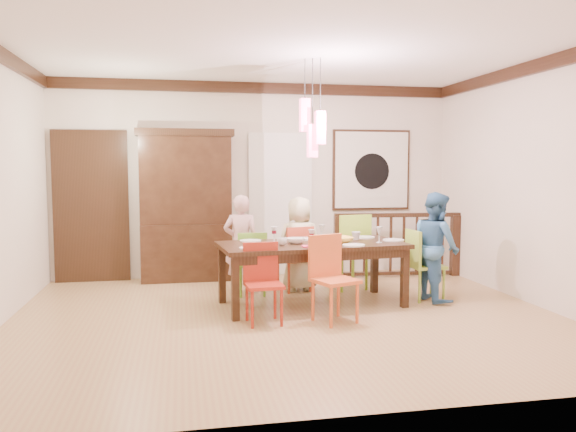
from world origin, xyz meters
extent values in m
plane|color=#A98052|center=(0.00, 0.00, 0.00)|extent=(6.00, 6.00, 0.00)
plane|color=white|center=(0.00, 0.00, 2.90)|extent=(6.00, 6.00, 0.00)
plane|color=beige|center=(0.00, 2.50, 1.45)|extent=(6.00, 0.00, 6.00)
plane|color=beige|center=(3.00, 0.00, 1.45)|extent=(0.00, 5.00, 5.00)
cube|color=black|center=(-2.40, 2.45, 1.05)|extent=(1.04, 0.07, 2.24)
cube|color=silver|center=(0.35, 2.46, 1.05)|extent=(0.97, 0.05, 2.22)
cube|color=black|center=(1.80, 2.47, 1.60)|extent=(1.25, 0.04, 1.25)
cube|color=silver|center=(1.80, 2.44, 1.60)|extent=(1.18, 0.02, 1.18)
cylinder|color=black|center=(1.80, 2.43, 1.58)|extent=(0.56, 0.01, 0.56)
cube|color=#E6456C|center=(0.30, 0.53, 2.25)|extent=(0.11, 0.11, 0.38)
cylinder|color=black|center=(0.30, 0.53, 2.67)|extent=(0.01, 0.01, 0.46)
cube|color=#E6456C|center=(0.46, 0.43, 2.10)|extent=(0.11, 0.11, 0.38)
cylinder|color=black|center=(0.46, 0.43, 2.59)|extent=(0.01, 0.01, 0.61)
cube|color=#E6456C|center=(0.38, 0.48, 1.95)|extent=(0.11, 0.11, 0.38)
cylinder|color=black|center=(0.38, 0.48, 2.52)|extent=(0.01, 0.01, 0.76)
cube|color=black|center=(0.38, 0.48, 0.72)|extent=(2.26, 1.20, 0.05)
cube|color=black|center=(-0.63, 0.89, 0.35)|extent=(0.09, 0.09, 0.70)
cube|color=black|center=(1.39, 0.89, 0.35)|extent=(0.09, 0.09, 0.70)
cube|color=black|center=(-0.63, 0.07, 0.35)|extent=(0.09, 0.09, 0.70)
cube|color=black|center=(1.39, 0.07, 0.35)|extent=(0.09, 0.09, 0.70)
cube|color=black|center=(0.38, 0.91, 0.65)|extent=(1.97, 0.23, 0.10)
cube|color=black|center=(0.38, 0.05, 0.65)|extent=(1.97, 0.23, 0.10)
cube|color=#70B630|center=(-0.26, 1.18, 0.40)|extent=(0.38, 0.38, 0.04)
cube|color=#70B630|center=(-0.26, 1.18, 0.62)|extent=(0.37, 0.05, 0.41)
cylinder|color=#70B630|center=(-0.41, 1.03, 0.19)|extent=(0.03, 0.03, 0.39)
cylinder|color=#70B630|center=(-0.11, 1.03, 0.19)|extent=(0.03, 0.03, 0.39)
cylinder|color=#70B630|center=(-0.41, 1.33, 0.19)|extent=(0.03, 0.03, 0.39)
cylinder|color=#70B630|center=(-0.11, 1.33, 0.19)|extent=(0.03, 0.03, 0.39)
cube|color=#CD482C|center=(0.33, 1.31, 0.42)|extent=(0.49, 0.49, 0.04)
cube|color=#CD482C|center=(0.33, 1.31, 0.66)|extent=(0.39, 0.14, 0.43)
cylinder|color=#CD482C|center=(0.17, 1.15, 0.21)|extent=(0.03, 0.03, 0.41)
cylinder|color=#CD482C|center=(0.49, 1.15, 0.21)|extent=(0.03, 0.03, 0.41)
cylinder|color=#CD482C|center=(0.17, 1.47, 0.21)|extent=(0.03, 0.03, 0.41)
cylinder|color=#CD482C|center=(0.49, 1.47, 0.21)|extent=(0.03, 0.03, 0.41)
cube|color=#96CC34|center=(1.07, 1.29, 0.49)|extent=(0.54, 0.54, 0.04)
cube|color=#96CC34|center=(1.07, 1.29, 0.77)|extent=(0.46, 0.13, 0.50)
cylinder|color=#96CC34|center=(0.88, 1.10, 0.24)|extent=(0.04, 0.04, 0.48)
cylinder|color=#96CC34|center=(1.25, 1.10, 0.24)|extent=(0.04, 0.04, 0.48)
cylinder|color=#96CC34|center=(0.88, 1.47, 0.24)|extent=(0.04, 0.04, 0.48)
cylinder|color=#96CC34|center=(1.25, 1.47, 0.24)|extent=(0.04, 0.04, 0.48)
cube|color=#9F2515|center=(-0.30, -0.20, 0.41)|extent=(0.40, 0.40, 0.04)
cube|color=#9F2515|center=(-0.30, -0.20, 0.63)|extent=(0.38, 0.06, 0.42)
cylinder|color=#9F2515|center=(-0.45, -0.35, 0.20)|extent=(0.03, 0.03, 0.40)
cylinder|color=#9F2515|center=(-0.14, -0.35, 0.20)|extent=(0.03, 0.03, 0.40)
cylinder|color=#9F2515|center=(-0.45, -0.05, 0.20)|extent=(0.03, 0.03, 0.40)
cylinder|color=#9F2515|center=(-0.14, -0.05, 0.20)|extent=(0.03, 0.03, 0.40)
cube|color=#DB5D2C|center=(0.45, -0.28, 0.45)|extent=(0.53, 0.53, 0.04)
cube|color=#DB5D2C|center=(0.45, -0.28, 0.69)|extent=(0.40, 0.18, 0.45)
cylinder|color=#DB5D2C|center=(0.28, -0.45, 0.22)|extent=(0.04, 0.04, 0.44)
cylinder|color=#DB5D2C|center=(0.62, -0.45, 0.22)|extent=(0.04, 0.04, 0.44)
cylinder|color=#DB5D2C|center=(0.28, -0.11, 0.22)|extent=(0.04, 0.04, 0.44)
cylinder|color=#DB5D2C|center=(0.62, -0.11, 0.22)|extent=(0.04, 0.04, 0.44)
cube|color=#93BA3A|center=(1.84, 0.49, 0.42)|extent=(0.41, 0.41, 0.04)
cube|color=#93BA3A|center=(1.84, 0.49, 0.66)|extent=(0.05, 0.40, 0.43)
cylinder|color=#93BA3A|center=(1.68, 0.33, 0.21)|extent=(0.03, 0.03, 0.41)
cylinder|color=#93BA3A|center=(2.00, 0.33, 0.21)|extent=(0.03, 0.03, 0.41)
cylinder|color=#93BA3A|center=(1.68, 0.65, 0.21)|extent=(0.03, 0.03, 0.41)
cylinder|color=#93BA3A|center=(2.00, 0.65, 0.21)|extent=(0.03, 0.03, 0.41)
cube|color=black|center=(-1.07, 2.28, 0.41)|extent=(1.29, 0.44, 0.83)
cube|color=black|center=(-1.07, 2.30, 1.47)|extent=(1.29, 0.40, 1.29)
cube|color=black|center=(-1.07, 2.49, 1.47)|extent=(1.10, 0.02, 1.10)
cube|color=black|center=(-1.07, 2.30, 2.14)|extent=(1.38, 0.44, 0.10)
cube|color=black|center=(1.14, 1.95, 0.46)|extent=(0.13, 0.13, 0.92)
cube|color=black|center=(2.95, 1.95, 0.46)|extent=(0.13, 0.13, 0.92)
cube|color=black|center=(2.04, 1.95, 0.93)|extent=(1.92, 0.25, 0.06)
cube|color=black|center=(2.04, 1.95, 0.05)|extent=(1.80, 0.22, 0.05)
imported|color=beige|center=(-0.37, 1.32, 0.64)|extent=(0.53, 0.41, 1.29)
imported|color=beige|center=(0.40, 1.30, 0.63)|extent=(0.63, 0.43, 1.26)
imported|color=teal|center=(1.94, 0.44, 0.67)|extent=(0.57, 0.70, 1.34)
imported|color=yellow|center=(0.69, 0.40, 0.79)|extent=(0.37, 0.37, 0.08)
imported|color=white|center=(0.17, 0.45, 0.78)|extent=(0.22, 0.22, 0.07)
imported|color=silver|center=(-0.01, 0.33, 0.79)|extent=(0.11, 0.11, 0.09)
imported|color=silver|center=(0.97, 0.64, 0.80)|extent=(0.14, 0.14, 0.10)
cylinder|color=white|center=(-0.32, 0.75, 0.76)|extent=(0.26, 0.26, 0.01)
cylinder|color=white|center=(0.36, 0.83, 0.76)|extent=(0.26, 0.26, 0.01)
cylinder|color=white|center=(1.15, 0.82, 0.76)|extent=(0.26, 0.26, 0.01)
cylinder|color=white|center=(-0.39, 0.15, 0.76)|extent=(0.26, 0.26, 0.01)
cylinder|color=white|center=(0.79, 0.15, 0.76)|extent=(0.26, 0.26, 0.01)
cylinder|color=white|center=(1.40, 0.49, 0.76)|extent=(0.26, 0.26, 0.01)
cube|color=#D83359|center=(0.28, 0.14, 0.76)|extent=(0.18, 0.14, 0.01)
camera|label=1|loc=(-1.14, -5.94, 1.65)|focal=35.00mm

